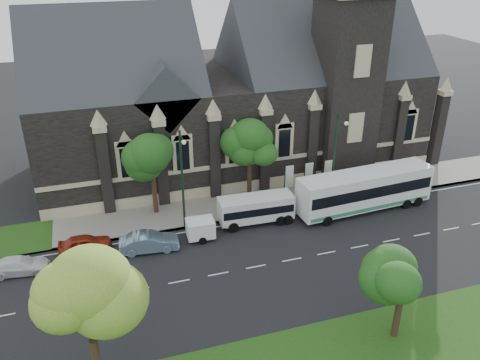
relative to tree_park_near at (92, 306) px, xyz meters
name	(u,v)px	position (x,y,z in m)	size (l,w,h in m)	color
ground	(256,267)	(11.77, 8.77, -6.42)	(160.00, 160.00, 0.00)	black
sidewalk	(222,208)	(11.77, 18.27, -6.34)	(80.00, 5.00, 0.15)	gray
museum	(244,92)	(16.89, 27.55, 1.75)	(40.00, 17.70, 29.90)	black
tree_park_near	(92,306)	(0.00, 0.00, 0.00)	(4.42, 4.42, 8.56)	black
tree_park_east	(405,274)	(17.95, -0.55, -1.80)	(3.40, 3.40, 6.28)	black
tree_walk_right	(251,142)	(14.98, 19.48, -0.60)	(4.08, 4.08, 7.80)	black
tree_walk_left	(153,155)	(5.97, 19.47, -0.68)	(3.91, 3.91, 7.64)	black
street_lamp_near	(335,155)	(21.77, 15.86, -1.30)	(0.36, 1.88, 9.00)	black
street_lamp_mid	(183,176)	(7.77, 15.86, -1.30)	(0.36, 1.88, 9.00)	black
banner_flag_left	(288,179)	(18.06, 17.77, -4.03)	(0.90, 0.10, 4.00)	black
banner_flag_center	(307,176)	(20.06, 17.77, -4.03)	(0.90, 0.10, 4.00)	black
banner_flag_right	(326,173)	(22.06, 17.77, -4.03)	(0.90, 0.10, 4.00)	black
tour_coach	(365,189)	(24.20, 14.19, -4.36)	(13.09, 3.62, 3.78)	white
shuttle_bus	(256,208)	(13.95, 14.97, -4.94)	(6.65, 2.59, 2.53)	silver
box_trailer	(200,228)	(8.67, 13.91, -5.42)	(3.34, 1.96, 1.76)	white
sedan	(149,242)	(4.32, 13.48, -5.64)	(1.65, 4.73, 1.56)	#708BA2
car_far_red	(85,243)	(-0.61, 14.97, -5.71)	(1.66, 4.14, 1.41)	#9B2C16
car_far_white	(20,265)	(-5.38, 13.50, -5.78)	(1.79, 4.40, 1.28)	white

